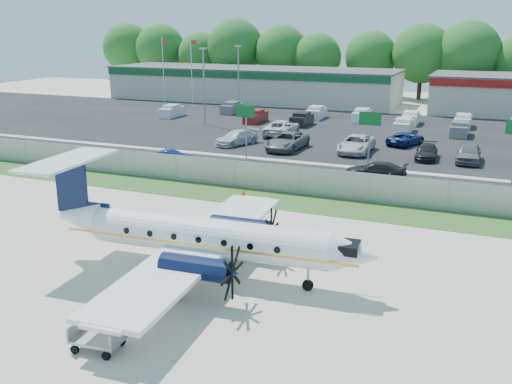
% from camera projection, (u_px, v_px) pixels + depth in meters
% --- Properties ---
extents(ground, '(170.00, 170.00, 0.00)m').
position_uv_depth(ground, '(209.00, 268.00, 28.05)').
color(ground, beige).
rests_on(ground, ground).
extents(grass_verge, '(170.00, 4.00, 0.02)m').
position_uv_depth(grass_verge, '(290.00, 202.00, 38.70)').
color(grass_verge, '#2D561E').
rests_on(grass_verge, ground).
extents(access_road, '(170.00, 8.00, 0.02)m').
position_uv_depth(access_road, '(319.00, 177.00, 44.90)').
color(access_road, black).
rests_on(access_road, ground).
extents(parking_lot, '(170.00, 32.00, 0.02)m').
position_uv_depth(parking_lot, '(373.00, 133.00, 63.53)').
color(parking_lot, black).
rests_on(parking_lot, ground).
extents(perimeter_fence, '(120.00, 0.06, 1.99)m').
position_uv_depth(perimeter_fence, '(299.00, 181.00, 40.19)').
color(perimeter_fence, gray).
rests_on(perimeter_fence, ground).
extents(building_west, '(46.40, 12.40, 5.24)m').
position_uv_depth(building_west, '(252.00, 84.00, 91.14)').
color(building_west, '#BAB6A8').
rests_on(building_west, ground).
extents(sign_left, '(1.80, 0.26, 5.00)m').
position_uv_depth(sign_left, '(246.00, 119.00, 50.31)').
color(sign_left, gray).
rests_on(sign_left, ground).
extents(sign_mid, '(1.80, 0.26, 5.00)m').
position_uv_depth(sign_mid, '(370.00, 127.00, 46.26)').
color(sign_mid, gray).
rests_on(sign_mid, ground).
extents(flagpole_west, '(1.06, 0.12, 10.00)m').
position_uv_depth(flagpole_west, '(164.00, 66.00, 88.50)').
color(flagpole_west, white).
rests_on(flagpole_west, ground).
extents(flagpole_east, '(1.06, 0.12, 10.00)m').
position_uv_depth(flagpole_east, '(192.00, 67.00, 86.66)').
color(flagpole_east, white).
rests_on(flagpole_east, ground).
extents(light_pole_nw, '(0.90, 0.35, 9.09)m').
position_uv_depth(light_pole_nw, '(204.00, 81.00, 67.67)').
color(light_pole_nw, gray).
rests_on(light_pole_nw, ground).
extents(light_pole_sw, '(0.90, 0.35, 9.09)m').
position_uv_depth(light_pole_sw, '(238.00, 75.00, 76.54)').
color(light_pole_sw, gray).
rests_on(light_pole_sw, ground).
extents(tree_line, '(112.00, 6.00, 14.00)m').
position_uv_depth(tree_line, '(414.00, 99.00, 93.69)').
color(tree_line, '#1D5F1C').
rests_on(tree_line, ground).
extents(aircraft, '(16.63, 16.40, 5.14)m').
position_uv_depth(aircraft, '(202.00, 236.00, 26.75)').
color(aircraft, white).
rests_on(aircraft, ground).
extents(pushback_tug, '(2.89, 2.45, 1.38)m').
position_uv_depth(pushback_tug, '(199.00, 232.00, 31.05)').
color(pushback_tug, white).
rests_on(pushback_tug, ground).
extents(baggage_cart_far, '(1.95, 1.26, 0.98)m').
position_uv_depth(baggage_cart_far, '(98.00, 338.00, 20.86)').
color(baggage_cart_far, gray).
rests_on(baggage_cart_far, ground).
extents(cone_starboard_wing, '(0.40, 0.40, 0.56)m').
position_uv_depth(cone_starboard_wing, '(243.00, 194.00, 39.56)').
color(cone_starboard_wing, '#E04507').
rests_on(cone_starboard_wing, ground).
extents(road_car_west, '(4.18, 1.99, 1.32)m').
position_uv_depth(road_car_west, '(172.00, 166.00, 48.73)').
color(road_car_west, navy).
rests_on(road_car_west, ground).
extents(road_car_mid, '(4.76, 1.97, 1.37)m').
position_uv_depth(road_car_mid, '(375.00, 179.00, 44.42)').
color(road_car_mid, black).
rests_on(road_car_mid, ground).
extents(parked_car_a, '(3.64, 5.42, 1.46)m').
position_uv_depth(parked_car_a, '(237.00, 145.00, 57.42)').
color(parked_car_a, silver).
rests_on(parked_car_a, ground).
extents(parked_car_b, '(3.06, 6.12, 1.67)m').
position_uv_depth(parked_car_b, '(287.00, 150.00, 55.16)').
color(parked_car_b, '#595B5E').
rests_on(parked_car_b, ground).
extents(parked_car_c, '(2.74, 5.89, 1.63)m').
position_uv_depth(parked_car_c, '(356.00, 153.00, 53.84)').
color(parked_car_c, silver).
rests_on(parked_car_c, ground).
extents(parked_car_d, '(2.07, 4.61, 1.31)m').
position_uv_depth(parked_car_d, '(426.00, 159.00, 51.22)').
color(parked_car_d, black).
rests_on(parked_car_d, ground).
extents(parked_car_e, '(2.05, 5.00, 1.70)m').
position_uv_depth(parked_car_e, '(468.00, 162.00, 50.05)').
color(parked_car_e, '#595B5E').
rests_on(parked_car_e, ground).
extents(parked_car_f, '(3.21, 6.33, 1.71)m').
position_uv_depth(parked_car_f, '(282.00, 136.00, 62.30)').
color(parked_car_f, silver).
rests_on(parked_car_f, ground).
extents(parked_car_g, '(3.70, 5.22, 1.32)m').
position_uv_depth(parked_car_g, '(405.00, 145.00, 57.26)').
color(parked_car_g, navy).
rests_on(parked_car_g, ground).
extents(far_parking_rows, '(56.00, 10.00, 1.60)m').
position_uv_depth(far_parking_rows, '(381.00, 127.00, 67.97)').
color(far_parking_rows, gray).
rests_on(far_parking_rows, ground).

